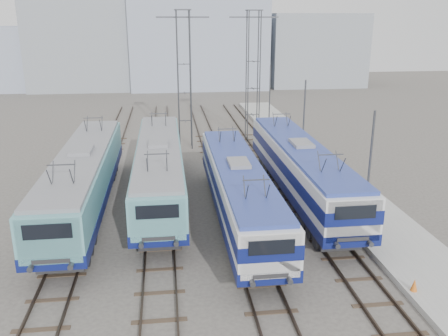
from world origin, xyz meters
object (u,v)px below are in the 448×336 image
mast_rear (270,100)px  locomotive_center_right (239,188)px  safety_cone (414,285)px  locomotive_center_left (159,167)px  mast_front (369,177)px  locomotive_far_left (83,177)px  mast_mid (303,127)px  catenary_tower_west (184,74)px  locomotive_far_right (301,166)px  catenary_tower_east (253,71)px

mast_rear → locomotive_center_right: bearing=-106.7°
locomotive_center_right → safety_cone: size_ratio=30.57×
locomotive_center_left → mast_front: size_ratio=2.59×
locomotive_far_left → locomotive_center_left: size_ratio=1.02×
mast_mid → mast_front: bearing=-90.0°
safety_cone → mast_rear: bearing=89.8°
catenary_tower_west → safety_cone: bearing=-71.6°
mast_mid → safety_cone: mast_mid is taller
locomotive_far_left → locomotive_center_left: locomotive_far_left is taller
locomotive_far_left → locomotive_far_right: bearing=1.6°
mast_front → locomotive_center_left: bearing=147.0°
safety_cone → locomotive_far_right: bearing=98.6°
locomotive_center_right → catenary_tower_east: bearing=77.5°
locomotive_center_left → mast_mid: 12.00m
locomotive_center_left → catenary_tower_east: bearing=59.7°
catenary_tower_west → mast_rear: bearing=24.9°
catenary_tower_west → mast_mid: size_ratio=1.71×
locomotive_far_right → safety_cone: bearing=-81.4°
locomotive_center_left → catenary_tower_west: bearing=80.2°
locomotive_far_left → mast_mid: size_ratio=2.64×
catenary_tower_east → catenary_tower_west: bearing=-162.9°
catenary_tower_west → catenary_tower_east: bearing=17.1°
mast_front → mast_rear: same height
locomotive_center_right → safety_cone: 10.60m
locomotive_center_left → catenary_tower_east: catenary_tower_east is taller
catenary_tower_east → mast_rear: bearing=43.6°
locomotive_center_left → mast_rear: (10.85, 16.96, 1.24)m
mast_rear → mast_front: bearing=-90.0°
locomotive_center_left → mast_mid: size_ratio=2.59×
locomotive_center_left → safety_cone: locomotive_center_left is taller
locomotive_far_left → mast_front: bearing=-19.8°
locomotive_far_right → locomotive_center_right: bearing=-145.4°
catenary_tower_east → mast_rear: catenary_tower_east is taller
locomotive_far_right → mast_front: (1.85, -5.90, 1.19)m
locomotive_far_left → mast_front: 16.36m
locomotive_far_right → catenary_tower_west: bearing=115.6°
mast_rear → catenary_tower_west: bearing=-155.1°
catenary_tower_west → catenary_tower_east: size_ratio=1.00×
locomotive_center_left → catenary_tower_west: size_ratio=1.51×
mast_front → mast_mid: same height
catenary_tower_east → mast_front: 22.32m
catenary_tower_east → safety_cone: 28.34m
locomotive_far_right → mast_mid: size_ratio=2.59×
locomotive_center_right → mast_rear: 22.17m
mast_front → catenary_tower_east: bearing=95.5°
catenary_tower_east → mast_mid: size_ratio=1.71×
mast_rear → locomotive_far_left: bearing=-129.7°
locomotive_center_left → catenary_tower_east: 17.88m
mast_front → mast_rear: 24.00m
locomotive_far_right → catenary_tower_west: catenary_tower_west is taller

